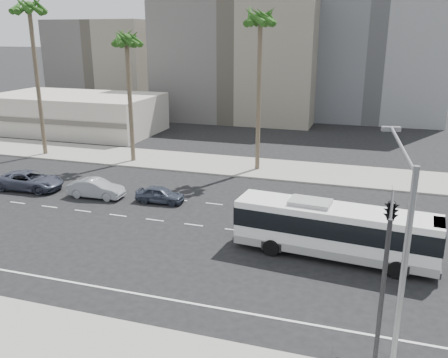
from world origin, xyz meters
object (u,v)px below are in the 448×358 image
at_px(car_a, 160,194).
at_px(traffic_signal, 390,217).
at_px(car_c, 30,181).
at_px(palm_far, 29,10).
at_px(city_bus, 334,229).
at_px(palm_mid, 127,42).
at_px(car_b, 96,188).
at_px(streetlight_corner, 401,259).
at_px(palm_near, 260,21).

height_order(car_a, traffic_signal, traffic_signal).
bearing_deg(car_c, palm_far, 29.02).
bearing_deg(car_a, city_bus, -114.03).
bearing_deg(palm_mid, traffic_signal, -43.10).
bearing_deg(car_b, palm_mid, 10.53).
height_order(city_bus, car_c, city_bus).
bearing_deg(car_b, car_a, -87.44).
relative_size(car_a, palm_far, 0.23).
distance_m(city_bus, traffic_signal, 8.30).
distance_m(city_bus, streetlight_corner, 11.35).
xyz_separation_m(car_a, palm_near, (5.16, 11.35, 13.24)).
bearing_deg(car_c, car_b, -93.30).
bearing_deg(streetlight_corner, palm_near, 102.85).
bearing_deg(palm_near, car_b, -132.06).
relative_size(car_b, traffic_signal, 0.70).
bearing_deg(palm_near, palm_mid, -176.63).
bearing_deg(city_bus, palm_mid, 148.99).
distance_m(city_bus, car_a, 15.11).
distance_m(city_bus, palm_far, 38.63).
bearing_deg(city_bus, car_c, 174.05).
distance_m(traffic_signal, palm_far, 43.09).
distance_m(city_bus, car_c, 26.57).
bearing_deg(car_a, traffic_signal, -129.06).
bearing_deg(palm_near, streetlight_corner, -66.58).
xyz_separation_m(traffic_signal, palm_mid, (-24.67, 23.09, 6.53)).
xyz_separation_m(city_bus, car_b, (-19.48, 5.15, -1.03)).
relative_size(car_c, traffic_signal, 0.87).
distance_m(traffic_signal, palm_mid, 34.41).
height_order(city_bus, streetlight_corner, streetlight_corner).
relative_size(city_bus, car_c, 2.08).
relative_size(streetlight_corner, palm_mid, 0.70).
xyz_separation_m(car_b, palm_mid, (-2.49, 11.04, 11.28)).
distance_m(streetlight_corner, palm_near, 31.01).
xyz_separation_m(car_a, traffic_signal, (16.68, -12.51, 4.85)).
height_order(car_a, car_b, car_b).
distance_m(car_b, car_c, 6.55).
bearing_deg(car_a, palm_far, 59.06).
bearing_deg(streetlight_corner, car_b, 134.83).
relative_size(city_bus, palm_far, 0.72).
bearing_deg(streetlight_corner, traffic_signal, 84.68).
xyz_separation_m(car_c, streetlight_corner, (29.05, -15.58, 4.47)).
relative_size(city_bus, car_a, 3.09).
relative_size(car_b, palm_near, 0.30).
relative_size(car_c, palm_mid, 0.43).
bearing_deg(traffic_signal, car_c, 160.03).
distance_m(car_b, palm_mid, 15.98).
bearing_deg(traffic_signal, streetlight_corner, -81.86).
relative_size(city_bus, palm_near, 0.78).
height_order(city_bus, car_a, city_bus).
distance_m(car_a, car_b, 5.52).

